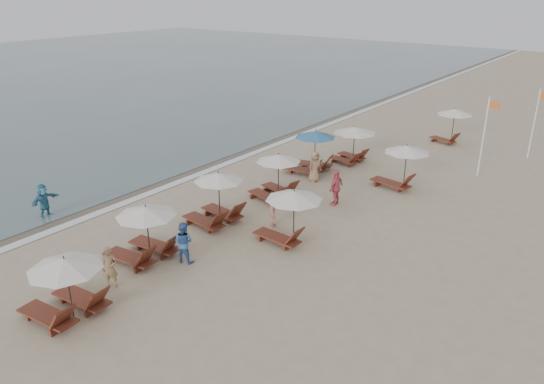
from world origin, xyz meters
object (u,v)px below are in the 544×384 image
Objects in this scene: beachgoer_mid_b at (274,210)px; flag_pole_near at (485,133)px; lounger_station_0 at (64,288)px; lounger_station_5 at (351,142)px; lounger_station_1 at (143,234)px; waterline_walker at (44,201)px; beachgoer_near at (110,267)px; beachgoer_far_b at (315,167)px; beachgoer_far_a at (336,187)px; beachgoer_mid_a at (183,242)px; inland_station_2 at (451,120)px; inland_station_0 at (286,212)px; inland_station_1 at (399,163)px; lounger_station_4 at (311,153)px; lounger_station_3 at (274,177)px; lounger_station_2 at (214,201)px.

flag_pole_near reaches higher than beachgoer_mid_b.
lounger_station_0 is 1.05× the size of lounger_station_5.
waterline_walker is (-6.45, -0.17, -0.25)m from lounger_station_1.
beachgoer_far_b is (-0.01, 12.71, 0.06)m from beachgoer_near.
beachgoer_far_b is at bearing 55.19° from beachgoer_near.
lounger_station_0 reaches higher than beachgoer_far_a.
beachgoer_mid_a reaches higher than waterline_walker.
inland_station_2 is 11.61m from beachgoer_far_b.
inland_station_0 reaches higher than lounger_station_1.
inland_station_1 is 4.03m from beachgoer_far_a.
inland_station_2 reaches higher than lounger_station_0.
beachgoer_near is 7.28m from beachgoer_mid_b.
inland_station_1 is at bearing -51.72° from waterline_walker.
lounger_station_0 is 0.98× the size of inland_station_0.
lounger_station_3 is at bearing -81.14° from lounger_station_4.
lounger_station_5 reaches higher than beachgoer_mid_a.
lounger_station_5 is 1.66× the size of waterline_walker.
lounger_station_2 is at bearing 97.04° from lounger_station_0.
lounger_station_0 is at bearing -96.29° from inland_station_2.
beachgoer_far_b is at bearing -43.68° from waterline_walker.
inland_station_1 and inland_station_2 have the same top height.
flag_pole_near reaches higher than lounger_station_0.
lounger_station_4 reaches higher than inland_station_1.
lounger_station_2 is at bearing 80.17° from beachgoer_mid_b.
lounger_station_1 is 6.46m from waterline_walker.
beachgoer_far_a is at bearing -67.19° from lounger_station_5.
beachgoer_far_b reaches higher than beachgoer_near.
waterline_walker is at bearing -114.75° from inland_station_2.
lounger_station_0 is at bearing -8.62° from beachgoer_far_a.
lounger_station_1 is 0.97× the size of inland_station_1.
lounger_station_2 is at bearing 90.73° from lounger_station_1.
lounger_station_3 is 0.99× the size of inland_station_2.
lounger_station_2 is 10.74m from lounger_station_5.
beachgoer_far_a is 1.12× the size of waterline_walker.
lounger_station_4 is (-0.32, 7.94, 0.06)m from lounger_station_2.
lounger_station_5 is 13.85m from beachgoer_mid_a.
lounger_station_0 is 0.96× the size of inland_station_1.
lounger_station_3 is at bearing -131.19° from inland_station_1.
lounger_station_0 is 1.03× the size of lounger_station_2.
waterline_walker is (-9.92, -4.37, -0.57)m from inland_station_0.
lounger_station_0 is 1.79× the size of beachgoer_mid_b.
lounger_station_0 is at bearing -127.10° from waterline_walker.
beachgoer_far_b is (-3.15, -11.16, -0.69)m from inland_station_2.
lounger_station_4 is 9.13m from flag_pole_near.
lounger_station_1 is 18.30m from flag_pole_near.
inland_station_0 is at bearing -140.25° from beachgoer_far_b.
lounger_station_2 is 0.61× the size of flag_pole_near.
flag_pole_near reaches higher than inland_station_0.
lounger_station_0 reaches higher than beachgoer_far_b.
inland_station_2 reaches higher than beachgoer_far_b.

